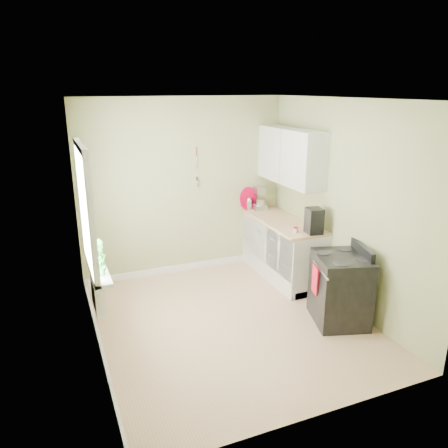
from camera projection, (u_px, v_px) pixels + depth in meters
name	position (u px, v px, depth m)	size (l,w,h in m)	color
floor	(230.00, 323.00, 5.48)	(3.20, 3.60, 0.02)	tan
ceiling	(231.00, 98.00, 4.67)	(3.20, 3.60, 0.02)	white
wall_back	(184.00, 188.00, 6.67)	(3.20, 0.02, 2.70)	tan
wall_left	(87.00, 237.00, 4.49)	(0.02, 3.60, 2.70)	tan
wall_right	(345.00, 206.00, 5.66)	(0.02, 3.60, 2.70)	tan
base_cabinets	(283.00, 250.00, 6.70)	(0.60, 1.60, 0.87)	white
countertop	(283.00, 221.00, 6.56)	(0.64, 1.60, 0.04)	#E0B689
upper_cabinets	(290.00, 156.00, 6.41)	(0.35, 1.40, 0.80)	white
window	(85.00, 210.00, 4.70)	(0.06, 1.14, 1.44)	white
window_sill	(98.00, 267.00, 4.93)	(0.18, 1.14, 0.04)	white
radiator	(98.00, 295.00, 4.98)	(0.12, 0.50, 0.35)	white
wall_utensils	(197.00, 173.00, 6.65)	(0.02, 0.14, 0.58)	#E0B689
stove	(340.00, 288.00, 5.39)	(0.81, 0.85, 0.99)	black
stand_mixer	(258.00, 198.00, 7.14)	(0.24, 0.36, 0.41)	#B2B2B7
kettle	(248.00, 204.00, 7.07)	(0.20, 0.12, 0.20)	silver
coffee_maker	(314.00, 221.00, 5.92)	(0.23, 0.25, 0.35)	black
red_tray	(248.00, 199.00, 7.05)	(0.38, 0.38, 0.02)	#C7002D
jar	(296.00, 230.00, 5.97)	(0.07, 0.07, 0.08)	#BCAF9B
plant_a	(101.00, 262.00, 4.61)	(0.16, 0.11, 0.31)	#236E25
plant_b	(98.00, 254.00, 4.82)	(0.18, 0.14, 0.32)	#236E25
plant_c	(93.00, 244.00, 5.22)	(0.15, 0.15, 0.26)	#236E25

